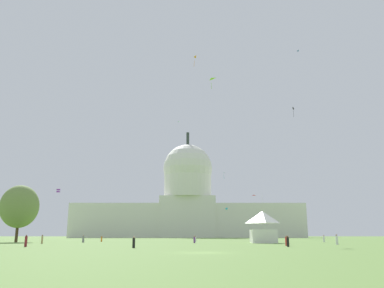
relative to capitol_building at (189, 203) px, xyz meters
name	(u,v)px	position (x,y,z in m)	size (l,w,h in m)	color
ground_plane	(204,253)	(3.66, -194.08, -20.02)	(800.00, 800.00, 0.00)	olive
capitol_building	(189,203)	(0.00, 0.00, 0.00)	(135.36, 29.66, 63.68)	silver
event_tent	(264,227)	(17.49, -149.93, -16.66)	(5.55, 6.67, 6.58)	white
tree_west_mid	(21,207)	(-38.14, -140.67, -11.84)	(9.49, 7.96, 13.20)	#42301E
person_purple_mid_left	(196,240)	(3.10, -149.77, -19.33)	(0.45, 0.45, 1.51)	#703D93
person_black_mid_center	(135,243)	(-5.03, -180.58, -19.32)	(0.42, 0.42, 1.51)	black
person_black_back_center	(289,242)	(16.44, -175.42, -19.30)	(0.48, 0.48, 1.56)	black
person_grey_near_tree_west	(85,239)	(-21.80, -143.56, -19.28)	(0.60, 0.60, 1.64)	gray
person_white_edge_west	(338,240)	(28.02, -163.02, -19.21)	(0.61, 0.61, 1.76)	silver
person_red_front_right	(288,241)	(17.47, -170.22, -19.30)	(0.42, 0.42, 1.58)	red
person_tan_back_right	(44,240)	(-26.31, -156.07, -19.24)	(0.49, 0.49, 1.68)	tan
person_white_front_left	(197,239)	(3.46, -134.41, -19.37)	(0.61, 0.61, 1.45)	silver
person_white_front_center	(325,239)	(33.38, -140.03, -19.29)	(0.48, 0.48, 1.61)	silver
person_maroon_near_tent	(28,241)	(-21.17, -175.83, -19.24)	(0.51, 0.51, 1.70)	maroon
person_orange_lawn_far_right	(103,239)	(-19.82, -134.21, -19.35)	(0.50, 0.50, 1.47)	orange
kite_orange_high	(195,58)	(3.10, -122.60, 34.75)	(0.86, 1.63, 3.05)	orange
kite_red_low	(258,197)	(20.01, -127.57, -8.40)	(1.22, 1.34, 0.19)	red
kite_turquoise_mid	(224,174)	(18.78, -33.67, 12.53)	(1.12, 1.22, 3.32)	teal
kite_white_mid	(263,196)	(39.59, -28.23, 1.81)	(0.27, 0.89, 4.09)	white
kite_cyan_low	(228,209)	(17.74, -61.99, -7.23)	(1.04, 1.04, 0.83)	#33BCDB
kite_blue_high	(298,52)	(36.71, -117.22, 39.54)	(0.97, 1.21, 0.27)	blue
kite_green_high	(179,122)	(-4.21, -54.83, 34.15)	(1.35, 1.30, 0.28)	green
kite_violet_low	(60,191)	(-31.08, -135.35, -7.51)	(0.87, 0.90, 0.94)	purple
kite_lime_high	(212,79)	(7.26, -144.87, 18.53)	(1.61, 1.71, 2.66)	#8CD133
kite_black_high	(295,110)	(42.51, -87.83, 29.55)	(0.58, 0.60, 4.22)	black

